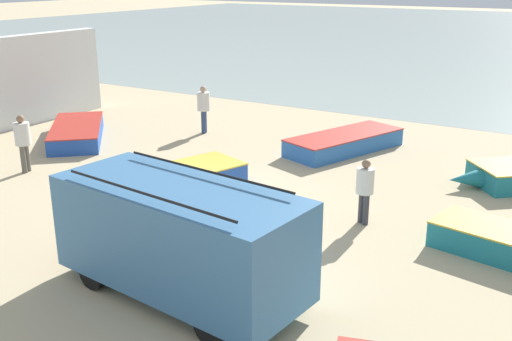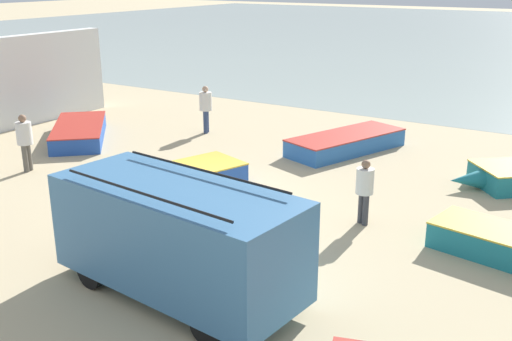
{
  "view_description": "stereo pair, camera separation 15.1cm",
  "coord_description": "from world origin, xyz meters",
  "views": [
    {
      "loc": [
        9.11,
        -11.9,
        5.86
      ],
      "look_at": [
        1.53,
        0.66,
        1.0
      ],
      "focal_mm": 42.0,
      "sensor_mm": 36.0,
      "label": 1
    },
    {
      "loc": [
        9.24,
        -11.82,
        5.86
      ],
      "look_at": [
        1.53,
        0.66,
        1.0
      ],
      "focal_mm": 42.0,
      "sensor_mm": 36.0,
      "label": 2
    }
  ],
  "objects": [
    {
      "name": "fishing_rowboat_1",
      "position": [
        1.5,
        6.83,
        0.3
      ],
      "size": [
        3.01,
        5.39,
        0.61
      ],
      "rotation": [
        0.0,
        0.0,
        1.22
      ],
      "color": "#2D66AD",
      "rests_on": "ground_plane"
    },
    {
      "name": "fisherman_2",
      "position": [
        -4.13,
        6.16,
        1.08
      ],
      "size": [
        0.48,
        0.48,
        1.81
      ],
      "rotation": [
        0.0,
        0.0,
        3.51
      ],
      "color": "navy",
      "rests_on": "ground_plane"
    },
    {
      "name": "fishing_rowboat_4",
      "position": [
        -1.11,
        0.26,
        0.31
      ],
      "size": [
        2.93,
        5.12,
        0.62
      ],
      "rotation": [
        0.0,
        0.0,
        4.37
      ],
      "color": "#234CA3",
      "rests_on": "ground_plane"
    },
    {
      "name": "ground_plane",
      "position": [
        0.0,
        0.0,
        0.0
      ],
      "size": [
        200.0,
        200.0,
        0.0
      ],
      "primitive_type": "plane",
      "color": "tan"
    },
    {
      "name": "parked_van",
      "position": [
        2.62,
        -3.94,
        1.2
      ],
      "size": [
        5.21,
        2.52,
        2.31
      ],
      "rotation": [
        0.0,
        0.0,
        3.03
      ],
      "color": "teal",
      "rests_on": "ground_plane"
    },
    {
      "name": "fisherman_0",
      "position": [
        4.35,
        1.07,
        0.98
      ],
      "size": [
        0.43,
        0.43,
        1.64
      ],
      "rotation": [
        0.0,
        0.0,
        1.08
      ],
      "color": "#38383D",
      "rests_on": "ground_plane"
    },
    {
      "name": "fishing_rowboat_0",
      "position": [
        -7.59,
        2.99,
        0.3
      ],
      "size": [
        4.28,
        4.52,
        0.59
      ],
      "rotation": [
        0.0,
        0.0,
        2.31
      ],
      "color": "#234CA3",
      "rests_on": "ground_plane"
    },
    {
      "name": "fisherman_1",
      "position": [
        -6.05,
        -0.53,
        1.07
      ],
      "size": [
        0.47,
        0.47,
        1.79
      ],
      "rotation": [
        0.0,
        0.0,
        0.26
      ],
      "color": "#5B564C",
      "rests_on": "ground_plane"
    }
  ]
}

